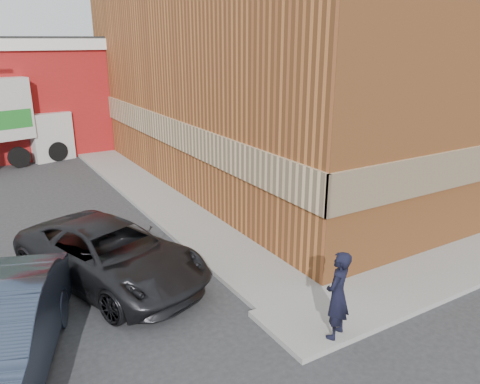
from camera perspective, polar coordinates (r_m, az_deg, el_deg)
ground at (r=10.31m, az=3.45°, el=-14.09°), size 90.00×90.00×0.00m
brick_building at (r=21.05m, az=9.18°, el=15.76°), size 14.25×18.25×9.36m
sidewalk_west at (r=17.93m, az=-11.36°, el=0.17°), size 1.80×18.00×0.12m
man at (r=9.03m, az=11.81°, el=-12.20°), size 0.75×0.65×1.74m
suv_a at (r=11.41m, az=-15.49°, el=-7.31°), size 4.02×5.63×1.42m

